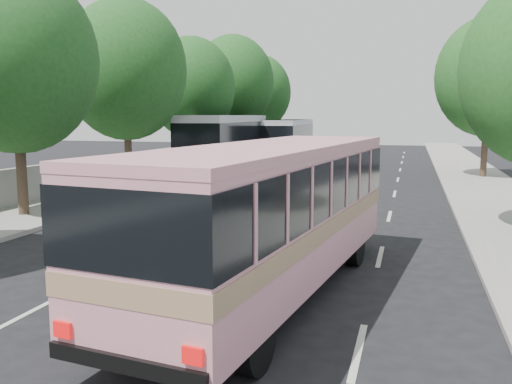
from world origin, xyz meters
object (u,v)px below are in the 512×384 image
(white_pickup, at_px, (243,177))
(tour_coach_front, at_px, (226,139))
(pink_bus, at_px, (272,203))
(pink_taxi, at_px, (240,188))
(tour_coach_rear, at_px, (289,137))

(white_pickup, height_order, tour_coach_front, tour_coach_front)
(pink_bus, distance_m, pink_taxi, 11.88)
(pink_taxi, height_order, tour_coach_rear, tour_coach_rear)
(tour_coach_rear, bearing_deg, pink_bus, -81.14)
(tour_coach_front, distance_m, tour_coach_rear, 10.13)
(pink_bus, height_order, tour_coach_front, tour_coach_front)
(white_pickup, height_order, tour_coach_rear, tour_coach_rear)
(pink_bus, xyz_separation_m, pink_taxi, (-4.19, 11.04, -1.27))
(pink_taxi, distance_m, tour_coach_front, 11.68)
(pink_bus, height_order, pink_taxi, pink_bus)
(pink_taxi, bearing_deg, white_pickup, 104.91)
(white_pickup, bearing_deg, pink_bus, -69.10)
(tour_coach_rear, bearing_deg, tour_coach_front, -103.32)
(pink_bus, relative_size, white_pickup, 1.95)
(white_pickup, distance_m, tour_coach_rear, 17.76)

